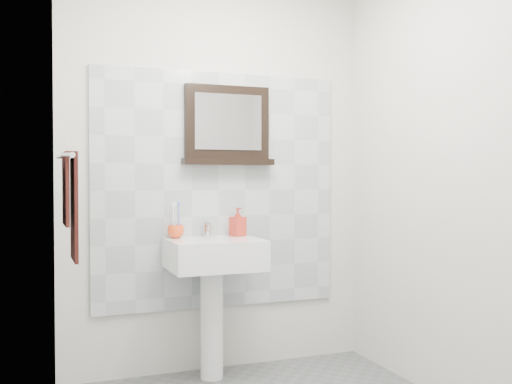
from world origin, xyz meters
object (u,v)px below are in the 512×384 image
Objects in this scene: soap_dispenser at (238,222)px; framed_mirror at (227,128)px; pedestal_sink at (214,269)px; toothbrush_cup at (176,232)px; hand_towel at (71,198)px.

soap_dispenser is 0.30× the size of framed_mirror.
pedestal_sink is 9.46× the size of toothbrush_cup.
hand_towel is at bearing -178.46° from soap_dispenser.
framed_mirror is 1.18m from hand_towel.
toothbrush_cup is 0.40m from soap_dispenser.
toothbrush_cup is at bearing 33.19° from hand_towel.
framed_mirror is at bearing 51.42° from pedestal_sink.
toothbrush_cup is at bearing -171.13° from framed_mirror.
framed_mirror is (0.15, 0.19, 0.87)m from pedestal_sink.
soap_dispenser is (0.40, -0.01, 0.05)m from toothbrush_cup.
pedestal_sink is 1.62× the size of framed_mirror.
toothbrush_cup is 0.80m from hand_towel.
soap_dispenser is at bearing 31.27° from pedestal_sink.
pedestal_sink is at bearing 18.89° from hand_towel.
toothbrush_cup is at bearing 146.95° from pedestal_sink.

